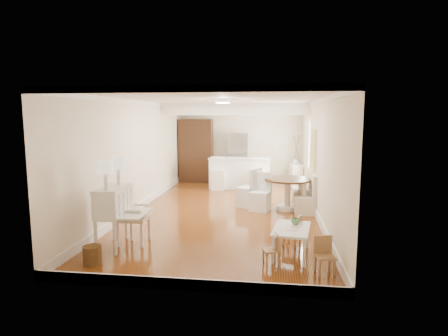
% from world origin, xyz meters
% --- Properties ---
extents(room, '(9.00, 9.04, 2.82)m').
position_xyz_m(room, '(0.04, 0.32, 1.98)').
color(room, brown).
rests_on(room, ground).
extents(secretary_bureau, '(0.91, 0.93, 1.14)m').
position_xyz_m(secretary_bureau, '(-1.70, -2.93, 0.57)').
color(secretary_bureau, white).
rests_on(secretary_bureau, ground).
extents(gustavian_armchair, '(0.61, 0.61, 1.03)m').
position_xyz_m(gustavian_armchair, '(-1.43, -2.68, 0.52)').
color(gustavian_armchair, silver).
rests_on(gustavian_armchair, ground).
extents(wicker_basket, '(0.33, 0.33, 0.30)m').
position_xyz_m(wicker_basket, '(-1.74, -3.74, 0.15)').
color(wicker_basket, brown).
rests_on(wicker_basket, ground).
extents(kids_table, '(0.74, 1.07, 0.50)m').
position_xyz_m(kids_table, '(1.51, -2.96, 0.25)').
color(kids_table, silver).
rests_on(kids_table, ground).
extents(kids_chair_a, '(0.31, 0.31, 0.51)m').
position_xyz_m(kids_chair_a, '(1.16, -3.42, 0.26)').
color(kids_chair_a, '#A17749').
rests_on(kids_chair_a, ground).
extents(kids_chair_b, '(0.39, 0.39, 0.60)m').
position_xyz_m(kids_chair_b, '(1.55, -2.49, 0.30)').
color(kids_chair_b, '#A8744C').
rests_on(kids_chair_b, ground).
extents(kids_chair_c, '(0.33, 0.33, 0.59)m').
position_xyz_m(kids_chair_c, '(1.98, -3.70, 0.29)').
color(kids_chair_c, '#9E7048').
rests_on(kids_chair_c, ground).
extents(banquette, '(0.52, 1.60, 0.98)m').
position_xyz_m(banquette, '(1.99, 0.50, 0.49)').
color(banquette, silver).
rests_on(banquette, ground).
extents(dining_table, '(1.21, 1.21, 0.82)m').
position_xyz_m(dining_table, '(1.57, 0.31, 0.41)').
color(dining_table, '#452816').
rests_on(dining_table, ground).
extents(slip_chair_near, '(0.58, 0.59, 0.98)m').
position_xyz_m(slip_chair_near, '(0.88, 0.13, 0.49)').
color(slip_chair_near, white).
rests_on(slip_chair_near, ground).
extents(slip_chair_far, '(0.70, 0.69, 1.05)m').
position_xyz_m(slip_chair_far, '(0.56, 0.51, 0.53)').
color(slip_chair_far, silver).
rests_on(slip_chair_far, ground).
extents(breakfast_counter, '(2.05, 0.65, 1.03)m').
position_xyz_m(breakfast_counter, '(0.10, 3.10, 0.52)').
color(breakfast_counter, white).
rests_on(breakfast_counter, ground).
extents(bar_stool_left, '(0.46, 0.46, 1.07)m').
position_xyz_m(bar_stool_left, '(-0.59, 2.76, 0.53)').
color(bar_stool_left, white).
rests_on(bar_stool_left, ground).
extents(bar_stool_right, '(0.43, 0.43, 1.06)m').
position_xyz_m(bar_stool_right, '(0.76, 2.71, 0.53)').
color(bar_stool_right, white).
rests_on(bar_stool_right, ground).
extents(pantry_cabinet, '(1.20, 0.60, 2.30)m').
position_xyz_m(pantry_cabinet, '(-1.60, 4.18, 1.15)').
color(pantry_cabinet, '#381E11').
rests_on(pantry_cabinet, ground).
extents(fridge, '(0.75, 0.65, 1.80)m').
position_xyz_m(fridge, '(0.30, 4.15, 0.90)').
color(fridge, silver).
rests_on(fridge, ground).
extents(sideboard, '(0.45, 0.85, 0.77)m').
position_xyz_m(sideboard, '(2.00, 3.70, 0.39)').
color(sideboard, white).
rests_on(sideboard, ground).
extents(pencil_cup, '(0.17, 0.17, 0.11)m').
position_xyz_m(pencil_cup, '(1.58, -2.73, 0.55)').
color(pencil_cup, '#5EA162').
rests_on(pencil_cup, kids_table).
extents(branch_vase, '(0.19, 0.19, 0.20)m').
position_xyz_m(branch_vase, '(1.97, 3.70, 0.87)').
color(branch_vase, silver).
rests_on(branch_vase, sideboard).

